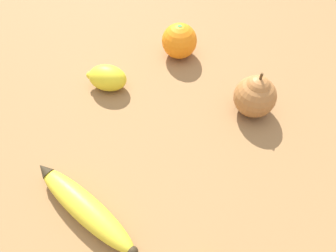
{
  "coord_description": "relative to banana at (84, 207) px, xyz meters",
  "views": [
    {
      "loc": [
        -0.24,
        0.19,
        0.5
      ],
      "look_at": [
        0.03,
        -0.06,
        0.03
      ],
      "focal_mm": 35.0,
      "sensor_mm": 36.0,
      "label": 1
    }
  ],
  "objects": [
    {
      "name": "ground_plane",
      "position": [
        -0.0,
        -0.14,
        -0.02
      ],
      "size": [
        3.0,
        3.0,
        0.0
      ],
      "primitive_type": "plane",
      "color": "olive"
    },
    {
      "name": "banana",
      "position": [
        0.0,
        0.0,
        0.0
      ],
      "size": [
        0.22,
        0.07,
        0.04
      ],
      "rotation": [
        0.0,
        0.0,
        0.12
      ],
      "color": "yellow",
      "rests_on": "ground_plane"
    },
    {
      "name": "orange",
      "position": [
        0.18,
        -0.37,
        0.02
      ],
      "size": [
        0.08,
        0.08,
        0.08
      ],
      "color": "orange",
      "rests_on": "ground_plane"
    },
    {
      "name": "pear",
      "position": [
        -0.04,
        -0.36,
        0.02
      ],
      "size": [
        0.08,
        0.08,
        0.1
      ],
      "color": "#A36633",
      "rests_on": "ground_plane"
    },
    {
      "name": "lemon",
      "position": [
        0.2,
        -0.19,
        0.01
      ],
      "size": [
        0.1,
        0.09,
        0.05
      ],
      "rotation": [
        0.0,
        0.0,
        0.6
      ],
      "color": "yellow",
      "rests_on": "ground_plane"
    }
  ]
}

